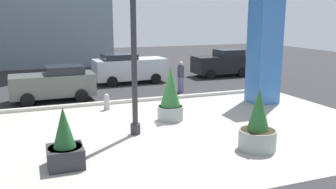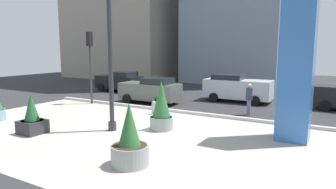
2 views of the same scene
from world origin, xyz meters
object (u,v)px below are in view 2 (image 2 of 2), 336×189
art_pillar_blue (297,62)px  pedestrian_on_sidewalk (249,98)px  potted_plant_near_right (161,108)px  traffic_light_far_side (90,56)px  potted_plant_near_left (130,143)px  car_passing_lane (151,90)px  potted_plant_mid_plaza (32,118)px  car_far_lane (119,81)px  lamp_post (110,58)px  car_curb_east (237,88)px  fire_hydrant (154,108)px

art_pillar_blue → pedestrian_on_sidewalk: (-2.78, 3.64, -2.12)m
potted_plant_near_right → traffic_light_far_side: size_ratio=0.48×
potted_plant_near_left → car_passing_lane: 10.95m
potted_plant_mid_plaza → pedestrian_on_sidewalk: size_ratio=1.00×
art_pillar_blue → car_passing_lane: bearing=156.9°
potted_plant_mid_plaza → car_far_lane: (-5.06, 12.05, 0.19)m
lamp_post → potted_plant_near_right: lamp_post is taller
potted_plant_mid_plaza → car_far_lane: potted_plant_mid_plaza is taller
car_far_lane → pedestrian_on_sidewalk: bearing=-17.2°
potted_plant_near_left → car_curb_east: (-0.72, 12.96, 0.21)m
potted_plant_near_left → traffic_light_far_side: 11.69m
potted_plant_mid_plaza → potted_plant_near_left: (5.82, -0.78, 0.07)m
art_pillar_blue → traffic_light_far_side: (-12.74, 1.91, 0.05)m
potted_plant_near_left → traffic_light_far_side: bearing=140.0°
fire_hydrant → car_curb_east: size_ratio=0.17×
potted_plant_near_left → traffic_light_far_side: (-8.77, 7.35, 2.41)m
traffic_light_far_side → art_pillar_blue: bearing=-8.5°
fire_hydrant → pedestrian_on_sidewalk: (4.63, 2.39, 0.60)m
potted_plant_near_left → car_passing_lane: (-5.48, 9.48, 0.13)m
potted_plant_near_left → car_far_lane: (-10.88, 12.83, 0.12)m
traffic_light_far_side → car_curb_east: (8.05, 5.61, -2.20)m
lamp_post → car_curb_east: (2.46, 10.08, -2.27)m
fire_hydrant → traffic_light_far_side: traffic_light_far_side is taller
traffic_light_far_side → lamp_post: bearing=-38.7°
pedestrian_on_sidewalk → car_passing_lane: bearing=176.6°
art_pillar_blue → potted_plant_mid_plaza: (-9.79, -4.66, -2.42)m
pedestrian_on_sidewalk → car_curb_east: bearing=116.2°
art_pillar_blue → fire_hydrant: bearing=170.4°
potted_plant_near_right → potted_plant_near_left: 4.33m
potted_plant_near_right → car_far_lane: bearing=137.5°
car_passing_lane → potted_plant_near_right: bearing=-52.6°
lamp_post → art_pillar_blue: lamp_post is taller
art_pillar_blue → potted_plant_near_left: 7.13m
art_pillar_blue → car_passing_lane: art_pillar_blue is taller
lamp_post → car_curb_east: 10.62m
car_curb_east → potted_plant_near_right: bearing=-94.2°
art_pillar_blue → car_passing_lane: 10.51m
fire_hydrant → car_passing_lane: (-2.04, 2.79, 0.51)m
potted_plant_near_left → traffic_light_far_side: size_ratio=0.43×
fire_hydrant → traffic_light_far_side: (-5.34, 0.66, 2.78)m
art_pillar_blue → car_curb_east: 9.12m
potted_plant_near_left → fire_hydrant: 7.53m
art_pillar_blue → fire_hydrant: art_pillar_blue is taller
potted_plant_mid_plaza → car_curb_east: car_curb_east is taller
potted_plant_mid_plaza → traffic_light_far_side: size_ratio=0.37×
potted_plant_near_right → traffic_light_far_side: bearing=156.3°
art_pillar_blue → potted_plant_near_right: art_pillar_blue is taller
lamp_post → potted_plant_near_left: lamp_post is taller
potted_plant_near_left → car_curb_east: size_ratio=0.44×
lamp_post → car_curb_east: bearing=76.3°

